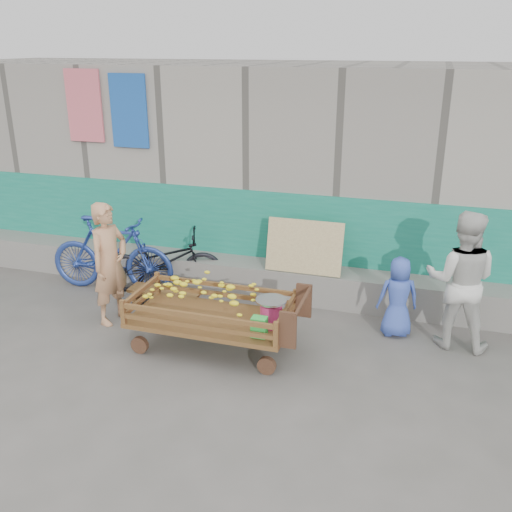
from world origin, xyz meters
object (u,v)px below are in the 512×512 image
(banana_cart, at_px, (208,304))
(woman, at_px, (461,280))
(child, at_px, (398,297))
(bicycle_blue, at_px, (112,254))
(bicycle_dark, at_px, (163,261))
(bench, at_px, (165,294))
(vendor_man, at_px, (110,264))

(banana_cart, height_order, woman, woman)
(woman, relative_size, child, 1.64)
(bicycle_blue, bearing_deg, bicycle_dark, -78.46)
(child, relative_size, bicycle_blue, 0.55)
(banana_cart, height_order, child, child)
(bench, bearing_deg, bicycle_dark, 117.05)
(bicycle_dark, xyz_separation_m, bicycle_blue, (-0.68, -0.20, 0.10))
(banana_cart, xyz_separation_m, bench, (-0.96, 0.85, -0.39))
(banana_cart, bearing_deg, child, 25.93)
(vendor_man, bearing_deg, bicycle_dark, 3.01)
(bench, height_order, bicycle_blue, bicycle_blue)
(child, bearing_deg, bench, -13.48)
(child, bearing_deg, vendor_man, -4.85)
(bicycle_blue, bearing_deg, banana_cart, -125.93)
(child, bearing_deg, banana_cart, 10.05)
(banana_cart, height_order, vendor_man, vendor_man)
(banana_cart, bearing_deg, vendor_man, 167.53)
(banana_cart, xyz_separation_m, bicycle_blue, (-1.89, 1.14, -0.03))
(woman, relative_size, bicycle_blue, 0.90)
(woman, height_order, bicycle_dark, woman)
(bench, distance_m, woman, 3.68)
(bicycle_dark, bearing_deg, banana_cart, -158.59)
(child, bearing_deg, woman, 160.04)
(child, height_order, bicycle_dark, child)
(woman, height_order, bicycle_blue, woman)
(child, distance_m, bicycle_dark, 3.23)
(vendor_man, height_order, bicycle_blue, vendor_man)
(bicycle_blue, bearing_deg, woman, -97.52)
(bicycle_dark, bearing_deg, bench, -173.66)
(vendor_man, height_order, child, vendor_man)
(banana_cart, distance_m, woman, 2.83)
(vendor_man, xyz_separation_m, woman, (4.06, 0.62, 0.04))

